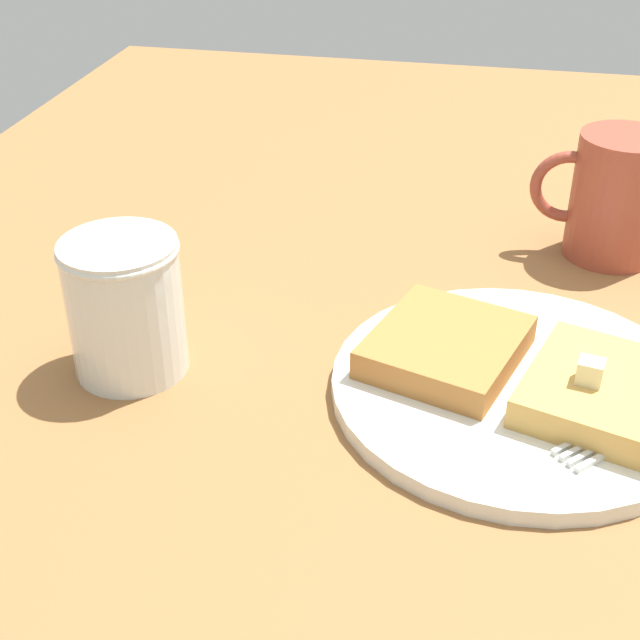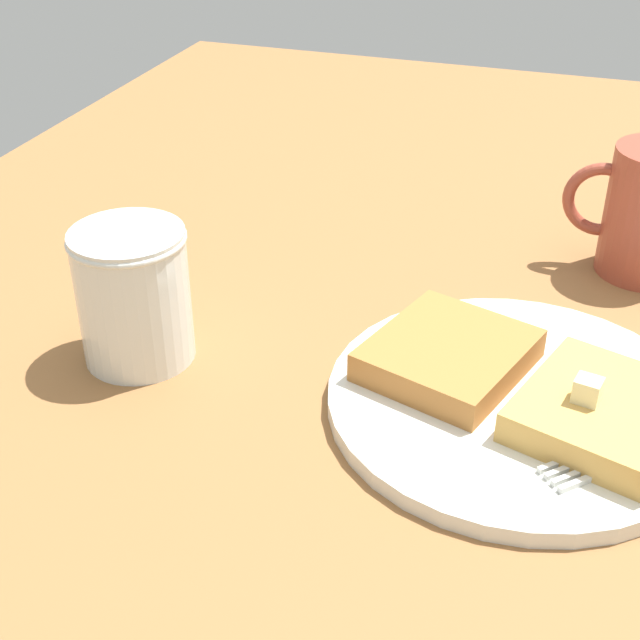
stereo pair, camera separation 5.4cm
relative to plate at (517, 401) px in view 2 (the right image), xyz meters
The scene contains 6 objects.
table_surface 12.82cm from the plate, 112.44° to the right, with size 117.56×117.56×2.35cm, color #8D5E34.
plate is the anchor object (origin of this frame).
toast_slice_left 4.96cm from the plate, 162.37° to the left, with size 8.54×9.62×1.91cm, color tan.
toast_slice_middle 4.96cm from the plate, 17.63° to the right, with size 8.54×9.62×1.91cm, color #AC6D33.
butter_pat_primary 5.28cm from the plate, 152.62° to the left, with size 1.43×1.29×1.43cm, color beige.
syrup_jar 24.48cm from the plate, ahead, with size 7.36×7.36×8.93cm.
Camera 2 is at (2.41, 55.75, 35.24)cm, focal length 50.00 mm.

